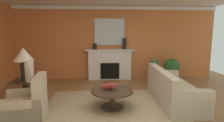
{
  "coord_description": "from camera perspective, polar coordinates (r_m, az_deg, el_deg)",
  "views": [
    {
      "loc": [
        -0.52,
        -3.91,
        1.8
      ],
      "look_at": [
        -0.18,
        1.06,
        1.0
      ],
      "focal_mm": 29.34,
      "sensor_mm": 36.0,
      "label": 1
    }
  ],
  "objects": [
    {
      "name": "potted_plant",
      "position": [
        7.02,
        18.03,
        -2.06
      ],
      "size": [
        0.56,
        0.56,
        0.83
      ],
      "color": "#BCB29E",
      "rests_on": "ground_plane"
    },
    {
      "name": "book_red_cover",
      "position": [
        4.47,
        -1.51,
        -8.16
      ],
      "size": [
        0.22,
        0.2,
        0.05
      ],
      "primitive_type": "cube",
      "rotation": [
        0.0,
        0.0,
        0.03
      ],
      "color": "maroon",
      "rests_on": "coffee_table"
    },
    {
      "name": "vase_tall_corner",
      "position": [
        6.95,
        13.04,
        -2.94
      ],
      "size": [
        0.28,
        0.28,
        0.75
      ],
      "primitive_type": "cylinder",
      "color": "#33703D",
      "rests_on": "ground_plane"
    },
    {
      "name": "sofa",
      "position": [
        5.03,
        18.25,
        -8.75
      ],
      "size": [
        0.97,
        2.13,
        0.85
      ],
      "color": "#BCB299",
      "rests_on": "ground_plane"
    },
    {
      "name": "mantel_mirror",
      "position": [
        6.93,
        -0.8,
        9.06
      ],
      "size": [
        1.12,
        0.04,
        0.98
      ],
      "primitive_type": "cube",
      "color": "silver"
    },
    {
      "name": "book_small_novel",
      "position": [
        4.29,
        0.28,
        -7.46
      ],
      "size": [
        0.22,
        0.21,
        0.05
      ],
      "primitive_type": "cube",
      "rotation": [
        0.0,
        0.0,
        -0.1
      ],
      "color": "maroon",
      "rests_on": "coffee_table"
    },
    {
      "name": "ground_plane",
      "position": [
        4.34,
        3.45,
        -15.42
      ],
      "size": [
        9.4,
        9.4,
        0.0
      ],
      "primitive_type": "plane",
      "color": "olive"
    },
    {
      "name": "table_lamp",
      "position": [
        4.58,
        -25.84,
        0.98
      ],
      "size": [
        0.44,
        0.44,
        0.75
      ],
      "color": "black",
      "rests_on": "side_table"
    },
    {
      "name": "fireplace",
      "position": [
        6.92,
        -0.72,
        -1.31
      ],
      "size": [
        1.8,
        0.35,
        1.15
      ],
      "color": "white",
      "rests_on": "ground_plane"
    },
    {
      "name": "crown_moulding",
      "position": [
        7.0,
        0.38,
        16.28
      ],
      "size": [
        7.83,
        0.08,
        0.12
      ],
      "primitive_type": "cube",
      "color": "white"
    },
    {
      "name": "armchair_near_window",
      "position": [
        4.13,
        -25.08,
        -12.99
      ],
      "size": [
        0.9,
        0.9,
        0.95
      ],
      "color": "#C1B293",
      "rests_on": "ground_plane"
    },
    {
      "name": "area_rug",
      "position": [
        4.51,
        0.0,
        -14.35
      ],
      "size": [
        3.2,
        2.58,
        0.01
      ],
      "primitive_type": "cube",
      "color": "tan",
      "rests_on": "ground_plane"
    },
    {
      "name": "vase_mantel_right",
      "position": [
        6.82,
        3.93,
        5.41
      ],
      "size": [
        0.14,
        0.14,
        0.41
      ],
      "primitive_type": "cylinder",
      "color": "black",
      "rests_on": "fireplace"
    },
    {
      "name": "side_table",
      "position": [
        4.76,
        -25.15,
        -8.9
      ],
      "size": [
        0.56,
        0.56,
        0.7
      ],
      "color": "#3D2D1E",
      "rests_on": "ground_plane"
    },
    {
      "name": "coffee_table",
      "position": [
        4.39,
        0.0,
        -10.4
      ],
      "size": [
        1.0,
        1.0,
        0.45
      ],
      "color": "#3D2D1E",
      "rests_on": "ground_plane"
    },
    {
      "name": "wall_fireplace",
      "position": [
        7.04,
        0.32,
        5.67
      ],
      "size": [
        7.83,
        0.12,
        2.75
      ],
      "primitive_type": "cube",
      "color": "#CC723D",
      "rests_on": "ground_plane"
    },
    {
      "name": "vase_mantel_left",
      "position": [
        6.77,
        -5.37,
        4.55
      ],
      "size": [
        0.15,
        0.15,
        0.22
      ],
      "primitive_type": "cylinder",
      "color": "black",
      "rests_on": "fireplace"
    },
    {
      "name": "vase_on_side_table",
      "position": [
        4.46,
        -24.37,
        -2.84
      ],
      "size": [
        0.19,
        0.19,
        0.48
      ],
      "primitive_type": "cylinder",
      "color": "beige",
      "rests_on": "side_table"
    },
    {
      "name": "book_art_folio",
      "position": [
        4.4,
        -1.72,
        -7.75
      ],
      "size": [
        0.23,
        0.22,
        0.06
      ],
      "primitive_type": "cube",
      "rotation": [
        0.0,
        0.0,
        -0.13
      ],
      "color": "maroon",
      "rests_on": "coffee_table"
    }
  ]
}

